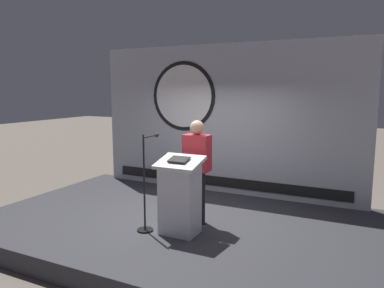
% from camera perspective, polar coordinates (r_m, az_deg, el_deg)
% --- Properties ---
extents(ground_plane, '(40.00, 40.00, 0.00)m').
position_cam_1_polar(ground_plane, '(6.20, -1.76, -14.22)').
color(ground_plane, '#6B6056').
extents(stage_platform, '(6.40, 4.00, 0.30)m').
position_cam_1_polar(stage_platform, '(6.14, -1.77, -12.93)').
color(stage_platform, '#333338').
rests_on(stage_platform, ground).
extents(banner_display, '(5.51, 0.12, 2.97)m').
position_cam_1_polar(banner_display, '(7.43, 4.66, 3.81)').
color(banner_display, '#B2B7C1').
rests_on(banner_display, stage_platform).
extents(podium, '(0.64, 0.50, 1.14)m').
position_cam_1_polar(podium, '(5.39, -1.90, -8.11)').
color(podium, silver).
rests_on(podium, stage_platform).
extents(speaker_person, '(0.40, 0.26, 1.63)m').
position_cam_1_polar(speaker_person, '(5.71, 0.77, -4.30)').
color(speaker_person, black).
rests_on(speaker_person, stage_platform).
extents(microphone_stand, '(0.24, 0.52, 1.45)m').
position_cam_1_polar(microphone_stand, '(5.57, -7.06, -8.13)').
color(microphone_stand, black).
rests_on(microphone_stand, stage_platform).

